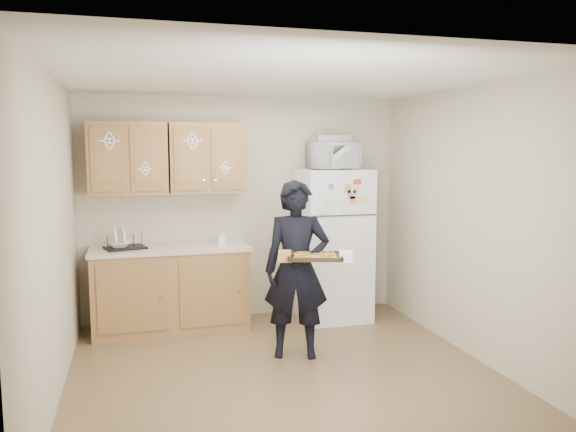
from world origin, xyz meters
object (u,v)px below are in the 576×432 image
(baking_tray, at_px, (315,257))
(microwave, at_px, (333,156))
(person, at_px, (297,269))
(refrigerator, at_px, (332,244))
(dish_rack, at_px, (125,241))

(baking_tray, height_order, microwave, microwave)
(microwave, bearing_deg, baking_tray, -124.07)
(person, bearing_deg, baking_tray, -57.82)
(baking_tray, bearing_deg, refrigerator, 80.33)
(refrigerator, bearing_deg, baking_tray, -115.76)
(person, relative_size, microwave, 3.10)
(refrigerator, xyz_separation_m, dish_rack, (-2.26, 0.04, 0.13))
(microwave, bearing_deg, refrigerator, 61.87)
(refrigerator, height_order, dish_rack, refrigerator)
(person, height_order, dish_rack, person)
(baking_tray, height_order, dish_rack, dish_rack)
(person, height_order, microwave, microwave)
(person, bearing_deg, refrigerator, 71.25)
(dish_rack, bearing_deg, person, -35.27)
(microwave, xyz_separation_m, dish_rack, (-2.24, 0.09, -0.87))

